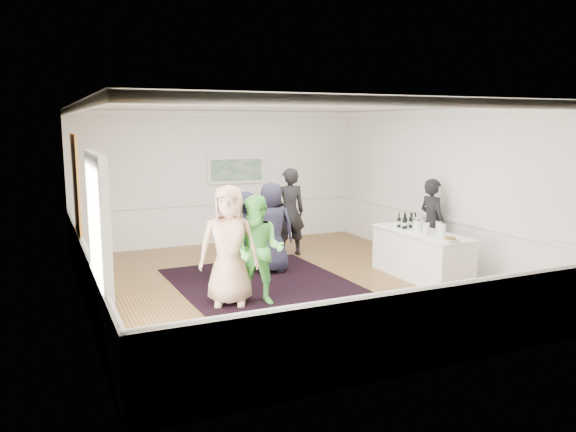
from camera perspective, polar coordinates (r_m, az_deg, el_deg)
name	(u,v)px	position (r m, az deg, el deg)	size (l,w,h in m)	color
floor	(288,284)	(10.33, 0.03, -6.91)	(8.00, 8.00, 0.00)	brown
ceiling	(288,106)	(9.92, 0.04, 11.13)	(7.00, 8.00, 0.02)	white
wall_left	(80,210)	(9.14, -20.37, 0.62)	(0.02, 8.00, 3.20)	white
wall_right	(445,188)	(11.87, 15.63, 2.76)	(0.02, 8.00, 3.20)	white
wall_back	(220,178)	(13.72, -6.91, 3.89)	(7.00, 0.02, 3.20)	white
wall_front	(433,239)	(6.62, 14.53, -2.25)	(7.00, 0.02, 3.20)	white
wainscoting	(288,257)	(10.20, 0.04, -4.22)	(7.00, 8.00, 1.00)	white
mirror	(76,188)	(10.40, -20.71, 2.72)	(0.05, 1.25, 1.85)	#BB7F37
doorway	(98,245)	(7.31, -18.75, -2.82)	(0.10, 1.78, 2.56)	white
landscape_painting	(236,170)	(13.78, -5.26, 4.69)	(1.44, 0.06, 0.66)	white
area_rug	(267,286)	(10.19, -2.17, -7.10)	(3.00, 3.94, 0.02)	black
serving_table	(421,255)	(10.92, 13.36, -3.85)	(0.84, 2.19, 0.89)	white
bartender	(432,223)	(11.77, 14.41, -0.67)	(0.66, 0.43, 1.81)	black
guest_tan	(229,245)	(9.01, -6.01, -3.00)	(0.95, 0.62, 1.95)	tan
guest_green	(259,250)	(9.03, -3.01, -3.51)	(0.86, 0.67, 1.77)	#5ED655
guest_lilac	(227,240)	(10.45, -6.26, -2.45)	(0.90, 0.37, 1.53)	silver
guest_dark_a	(245,231)	(11.17, -4.36, -1.53)	(1.02, 0.58, 1.58)	#1F1E32
guest_dark_b	(289,212)	(12.37, 0.13, 0.42)	(0.71, 0.46, 1.94)	black
guest_navy	(272,228)	(10.94, -1.68, -1.19)	(0.87, 0.57, 1.78)	#1F1E32
wine_bottles	(407,220)	(11.17, 12.03, -0.38)	(0.39, 0.25, 0.31)	black
juice_pitchers	(428,228)	(10.61, 14.08, -1.16)	(0.42, 0.58, 0.24)	#61B440
ice_bucket	(418,225)	(10.92, 13.10, -0.86)	(0.26, 0.26, 0.24)	silver
nut_bowl	(450,240)	(10.05, 16.15, -2.31)	(0.28, 0.28, 0.08)	white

